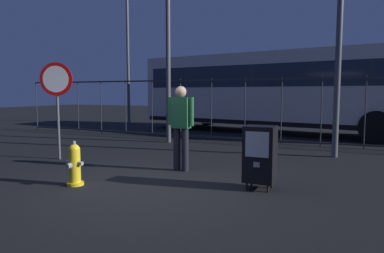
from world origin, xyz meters
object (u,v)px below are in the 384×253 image
(newspaper_box_primary, at_px, (260,154))
(street_light_near_left, at_px, (168,15))
(street_light_near_right, at_px, (128,48))
(bus_near, at_px, (274,88))
(fire_hydrant, at_px, (75,165))
(stop_sign, at_px, (57,90))
(pedestrian, at_px, (181,123))

(newspaper_box_primary, relative_size, street_light_near_left, 0.15)
(street_light_near_right, bearing_deg, bus_near, -8.59)
(fire_hydrant, bearing_deg, stop_sign, 141.05)
(bus_near, relative_size, street_light_near_left, 1.61)
(pedestrian, bearing_deg, newspaper_box_primary, -20.98)
(fire_hydrant, distance_m, street_light_near_left, 6.33)
(fire_hydrant, height_order, bus_near, bus_near)
(newspaper_box_primary, bearing_deg, bus_near, 100.39)
(newspaper_box_primary, distance_m, pedestrian, 1.91)
(newspaper_box_primary, bearing_deg, fire_hydrant, -159.52)
(fire_hydrant, bearing_deg, street_light_near_left, 101.24)
(street_light_near_left, bearing_deg, street_light_near_right, 134.49)
(pedestrian, height_order, street_light_near_left, street_light_near_left)
(fire_hydrant, bearing_deg, pedestrian, 57.31)
(stop_sign, height_order, pedestrian, stop_sign)
(fire_hydrant, xyz_separation_m, street_light_near_right, (-6.15, 10.37, 3.41))
(fire_hydrant, xyz_separation_m, bus_near, (1.36, 9.24, 1.36))
(pedestrian, relative_size, street_light_near_right, 0.26)
(pedestrian, relative_size, bus_near, 0.16)
(fire_hydrant, relative_size, pedestrian, 0.45)
(fire_hydrant, height_order, stop_sign, stop_sign)
(bus_near, bearing_deg, newspaper_box_primary, -71.30)
(pedestrian, height_order, street_light_near_right, street_light_near_right)
(stop_sign, height_order, bus_near, bus_near)
(pedestrian, distance_m, street_light_near_left, 4.99)
(bus_near, bearing_deg, fire_hydrant, -90.07)
(newspaper_box_primary, xyz_separation_m, stop_sign, (-4.86, 0.55, 1.03))
(pedestrian, bearing_deg, stop_sign, -177.73)
(fire_hydrant, bearing_deg, bus_near, 81.61)
(newspaper_box_primary, xyz_separation_m, pedestrian, (-1.74, 0.67, 0.38))
(bus_near, bearing_deg, street_light_near_right, 179.73)
(fire_hydrant, height_order, pedestrian, pedestrian)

